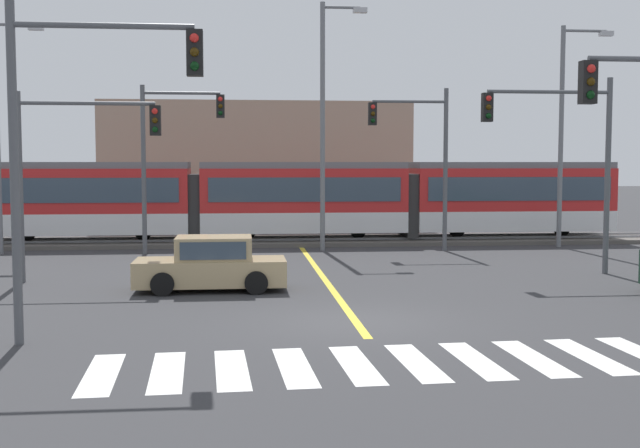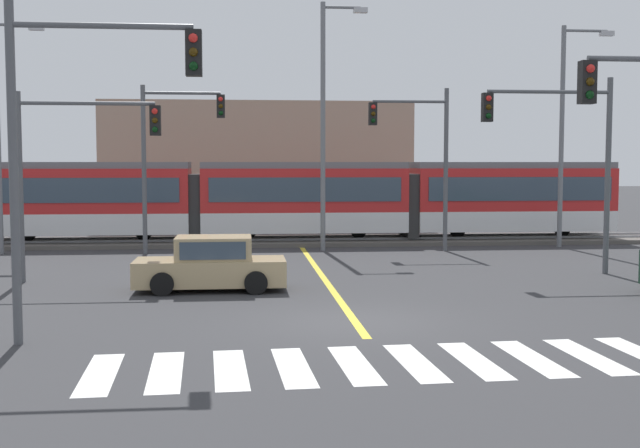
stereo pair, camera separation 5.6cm
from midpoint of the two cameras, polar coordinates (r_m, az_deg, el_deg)
The scene contains 25 objects.
ground_plane at distance 18.23m, azimuth 2.58°, elevation -6.95°, with size 200.00×200.00×0.00m, color #333335.
track_bed at distance 35.78m, azimuth -1.49°, elevation -1.22°, with size 120.00×4.00×0.18m, color #56514C.
rail_near at distance 35.05m, azimuth -1.41°, elevation -1.10°, with size 120.00×0.08×0.10m, color #939399.
rail_far at distance 36.48m, azimuth -1.57°, elevation -0.89°, with size 120.00×0.08×0.10m, color #939399.
light_rail_tram at distance 35.65m, azimuth -1.13°, elevation 1.91°, with size 28.00×2.64×3.43m.
crosswalk_stripe_0 at distance 14.31m, azimuth -15.27°, elevation -10.24°, with size 0.56×2.80×0.01m, color silver.
crosswalk_stripe_1 at distance 14.22m, azimuth -10.79°, elevation -10.26°, with size 0.56×2.80×0.01m, color silver.
crosswalk_stripe_2 at distance 14.21m, azimuth -6.29°, elevation -10.22°, with size 0.56×2.80×0.01m, color silver.
crosswalk_stripe_3 at distance 14.29m, azimuth -1.80°, elevation -10.11°, with size 0.56×2.80×0.01m, color silver.
crosswalk_stripe_4 at distance 14.45m, azimuth 2.60°, elevation -9.95°, with size 0.56×2.80×0.01m, color silver.
crosswalk_stripe_5 at distance 14.69m, azimuth 6.88°, elevation -9.74°, with size 0.56×2.80×0.01m, color silver.
crosswalk_stripe_6 at distance 15.01m, azimuth 11.00°, elevation -9.48°, with size 0.56×2.80×0.01m, color silver.
crosswalk_stripe_7 at distance 15.40m, azimuth 14.91°, elevation -9.20°, with size 0.56×2.80×0.01m, color silver.
crosswalk_stripe_8 at distance 15.85m, azimuth 18.62°, elevation -8.88°, with size 0.56×2.80×0.01m, color silver.
lane_centre_line at distance 25.09m, azimuth 0.30°, elevation -3.82°, with size 0.20×17.64×0.01m, color gold.
sedan_crossing at distance 22.72m, azimuth -7.69°, elevation -2.94°, with size 4.20×1.92×1.52m.
traffic_light_mid_left at distance 25.10m, azimuth -17.25°, elevation 4.79°, with size 4.25×0.38×5.68m.
traffic_light_near_left at distance 16.44m, azimuth -16.99°, elevation 7.03°, with size 3.75×0.38×6.74m.
traffic_light_far_left at distance 31.97m, azimuth -10.58°, elevation 5.68°, with size 3.25×0.38×6.59m.
traffic_light_far_right at distance 32.60m, azimuth 7.27°, elevation 5.50°, with size 3.25×0.38×6.56m.
traffic_light_mid_right at distance 26.73m, azimuth 17.15°, elevation 5.43°, with size 4.25×0.38×6.28m.
street_lamp_west at distance 33.63m, azimuth -21.65°, elevation 6.65°, with size 1.94×0.28×9.08m.
street_lamp_centre at distance 32.63m, azimuth 0.51°, elevation 7.84°, with size 1.89×0.28×9.99m.
street_lamp_east at distance 35.55m, azimuth 17.15°, elevation 6.86°, with size 2.25×0.28×9.29m.
building_backdrop_far at distance 47.21m, azimuth -4.44°, elevation 4.27°, with size 17.38×6.00×7.00m, color gray.
Camera 2 is at (-2.54, -17.70, 3.58)m, focal length 45.00 mm.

